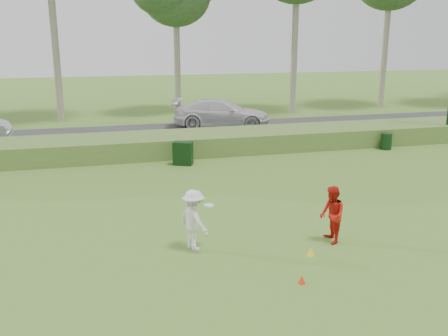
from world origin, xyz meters
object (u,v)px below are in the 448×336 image
object	(u,v)px
player_white	(194,220)
car_right	(222,113)
trash_bin	(386,141)
player_red	(332,215)
utility_cabinet	(183,153)
cone_orange	(302,280)
cone_yellow	(311,251)

from	to	relation	value
player_white	car_right	distance (m)	17.65
player_white	car_right	world-z (taller)	car_right
trash_bin	player_red	bearing A→B (deg)	-128.81
player_red	utility_cabinet	size ratio (longest dim) A/B	1.55
player_red	trash_bin	world-z (taller)	player_red
player_red	utility_cabinet	distance (m)	9.59
player_white	cone_orange	size ratio (longest dim) A/B	8.23
cone_orange	player_white	bearing A→B (deg)	128.23
player_white	car_right	bearing A→B (deg)	-41.62
player_white	trash_bin	xyz separation A→B (m)	(11.49, 9.20, -0.41)
cone_yellow	utility_cabinet	bearing A→B (deg)	98.63
cone_orange	cone_yellow	distance (m)	1.57
cone_orange	trash_bin	distance (m)	15.08
player_white	trash_bin	world-z (taller)	player_white
player_white	player_red	world-z (taller)	player_white
cone_orange	trash_bin	world-z (taller)	trash_bin
utility_cabinet	car_right	distance (m)	8.99
cone_orange	player_red	bearing A→B (deg)	49.39
car_right	player_red	bearing A→B (deg)	-167.66
player_white	utility_cabinet	size ratio (longest dim) A/B	1.60
player_red	car_right	bearing A→B (deg)	-178.68
cone_orange	car_right	world-z (taller)	car_right
cone_yellow	cone_orange	bearing A→B (deg)	-121.86
cone_orange	car_right	distance (m)	19.66
player_red	cone_yellow	xyz separation A→B (m)	(-0.87, -0.65, -0.67)
player_white	cone_yellow	xyz separation A→B (m)	(2.80, -1.17, -0.70)
player_white	player_red	bearing A→B (deg)	-122.84
trash_bin	car_right	world-z (taller)	car_right
player_red	trash_bin	size ratio (longest dim) A/B	1.95
player_red	cone_yellow	distance (m)	1.28
car_right	cone_yellow	bearing A→B (deg)	-170.22
trash_bin	car_right	distance (m)	10.00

